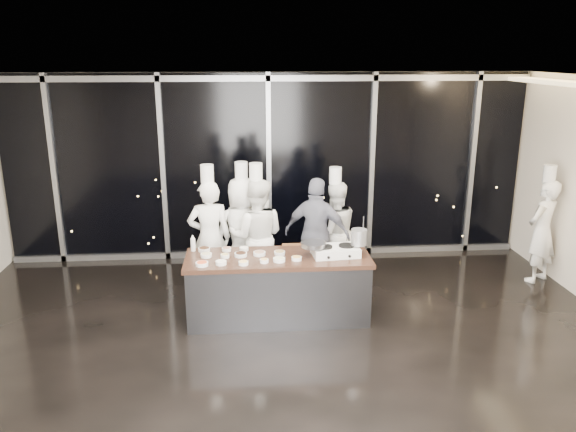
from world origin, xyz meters
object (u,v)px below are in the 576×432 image
object	(u,v)px
demo_counter	(278,287)
chef_right	(334,231)
stove	(335,251)
chef_left	(243,232)
chef_side	(542,230)
guest	(317,234)
frying_pan	(313,244)
chef_far_left	(210,237)
stock_pot	(359,237)
chef_center	(257,236)

from	to	relation	value
demo_counter	chef_right	xyz separation A→B (m)	(0.96, 1.28, 0.36)
stove	chef_left	size ratio (longest dim) A/B	0.33
stove	chef_right	size ratio (longest dim) A/B	0.35
chef_left	chef_side	distance (m)	4.67
guest	chef_right	xyz separation A→B (m)	(0.31, 0.27, -0.05)
frying_pan	chef_far_left	size ratio (longest dim) A/B	0.30
stock_pot	chef_far_left	bearing A→B (deg)	155.78
stove	frying_pan	distance (m)	0.33
demo_counter	chef_left	xyz separation A→B (m)	(-0.47, 1.17, 0.42)
chef_side	demo_counter	bearing A→B (deg)	-19.98
frying_pan	stock_pot	bearing A→B (deg)	-3.29
demo_counter	chef_right	world-z (taller)	chef_right
guest	chef_right	size ratio (longest dim) A/B	0.94
chef_far_left	chef_left	xyz separation A→B (m)	(0.49, 0.27, -0.02)
demo_counter	guest	bearing A→B (deg)	57.00
chef_left	chef_side	world-z (taller)	chef_left
frying_pan	chef_center	xyz separation A→B (m)	(-0.72, 0.96, -0.18)
stove	chef_center	distance (m)	1.40
demo_counter	guest	size ratio (longest dim) A/B	1.42
demo_counter	chef_far_left	world-z (taller)	chef_far_left
guest	stock_pot	bearing A→B (deg)	136.16
stove	chef_right	bearing A→B (deg)	76.48
stock_pot	guest	bearing A→B (deg)	112.85
stock_pot	chef_left	xyz separation A→B (m)	(-1.55, 1.18, -0.27)
demo_counter	stove	xyz separation A→B (m)	(0.77, -0.02, 0.51)
chef_far_left	chef_center	bearing A→B (deg)	176.07
chef_left	chef_center	bearing A→B (deg)	116.13
demo_counter	chef_side	distance (m)	4.34
demo_counter	chef_side	world-z (taller)	chef_side
stove	chef_center	xyz separation A→B (m)	(-1.03, 0.95, -0.08)
chef_center	chef_far_left	bearing A→B (deg)	8.59
guest	chef_left	bearing A→B (deg)	15.05
chef_center	chef_side	bearing A→B (deg)	-172.15
chef_center	chef_side	size ratio (longest dim) A/B	1.06
frying_pan	guest	world-z (taller)	guest
demo_counter	stove	size ratio (longest dim) A/B	3.83
stock_pot	chef_far_left	distance (m)	2.25
chef_side	stock_pot	bearing A→B (deg)	-15.40
chef_far_left	chef_left	bearing A→B (deg)	-157.00
demo_counter	frying_pan	xyz separation A→B (m)	(0.46, -0.03, 0.62)
chef_far_left	guest	size ratio (longest dim) A/B	1.14
demo_counter	chef_right	size ratio (longest dim) A/B	1.34
frying_pan	chef_center	size ratio (longest dim) A/B	0.30
stove	guest	distance (m)	1.04
demo_counter	guest	xyz separation A→B (m)	(0.66, 1.01, 0.41)
stock_pot	chef_center	distance (m)	1.66
demo_counter	chef_left	size ratio (longest dim) A/B	1.26
stock_pot	demo_counter	bearing A→B (deg)	179.50
frying_pan	chef_center	distance (m)	1.21
frying_pan	stock_pot	size ratio (longest dim) A/B	2.81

